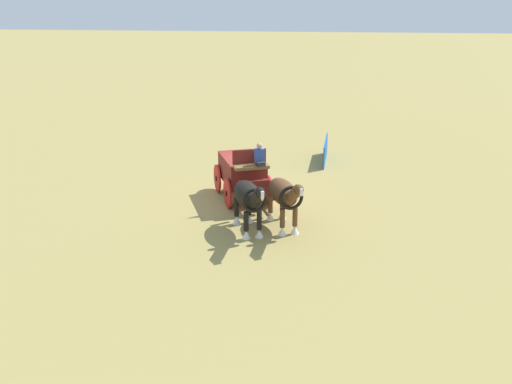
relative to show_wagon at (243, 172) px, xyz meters
name	(u,v)px	position (x,y,z in m)	size (l,w,h in m)	color
ground_plane	(242,197)	(-0.13, -0.06, -1.17)	(220.00, 220.00, 0.00)	#9E8C4C
show_wagon	(243,172)	(0.00, 0.00, 0.00)	(5.40, 2.94, 2.69)	maroon
draft_horse_near	(284,195)	(2.96, 1.92, 0.12)	(3.02, 1.67, 2.15)	brown
draft_horse_off	(249,198)	(3.45, 0.72, 0.13)	(2.96, 1.65, 2.17)	black
sponsor_banner	(325,151)	(-6.11, 3.30, -0.62)	(3.20, 0.06, 1.10)	#1959B2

